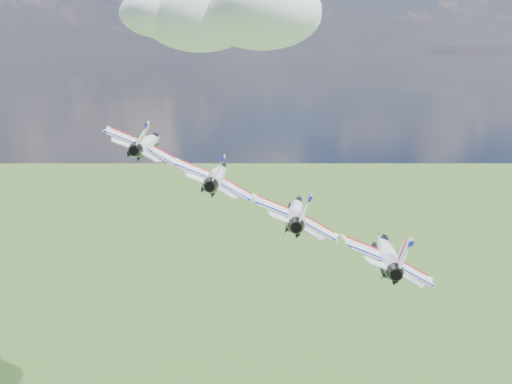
{
  "coord_description": "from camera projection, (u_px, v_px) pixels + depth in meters",
  "views": [
    {
      "loc": [
        -23.25,
        -51.9,
        170.96
      ],
      "look_at": [
        -10.97,
        24.39,
        153.99
      ],
      "focal_mm": 45.0,
      "sensor_mm": 36.0,
      "label": 1
    }
  ],
  "objects": [
    {
      "name": "jet_3",
      "position": [
        386.0,
        252.0,
        71.7
      ],
      "size": [
        14.75,
        17.82,
        8.74
      ],
      "primitive_type": null,
      "rotation": [
        0.0,
        0.44,
        -0.23
      ],
      "color": "white"
    },
    {
      "name": "jet_1",
      "position": [
        218.0,
        174.0,
        81.59
      ],
      "size": [
        14.75,
        17.82,
        8.74
      ],
      "primitive_type": null,
      "rotation": [
        0.0,
        0.44,
        -0.23
      ],
      "color": "white"
    },
    {
      "name": "cloud_far",
      "position": [
        223.0,
        23.0,
        234.27
      ],
      "size": [
        64.13,
        50.39,
        25.2
      ],
      "primitive_type": "ellipsoid",
      "color": "white"
    },
    {
      "name": "jet_0",
      "position": [
        148.0,
        142.0,
        86.53
      ],
      "size": [
        14.75,
        17.82,
        8.74
      ],
      "primitive_type": null,
      "rotation": [
        0.0,
        0.44,
        -0.23
      ],
      "color": "white"
    },
    {
      "name": "jet_2",
      "position": [
        297.0,
        211.0,
        76.64
      ],
      "size": [
        14.75,
        17.82,
        8.74
      ],
      "primitive_type": null,
      "rotation": [
        0.0,
        0.44,
        -0.23
      ],
      "color": "white"
    }
  ]
}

